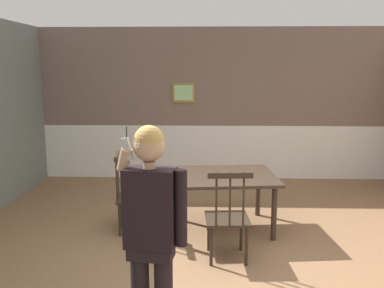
{
  "coord_description": "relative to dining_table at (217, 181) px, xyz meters",
  "views": [
    {
      "loc": [
        -0.2,
        -4.15,
        2.14
      ],
      "look_at": [
        -0.31,
        -0.55,
        1.47
      ],
      "focal_mm": 38.97,
      "sensor_mm": 36.0,
      "label": 1
    }
  ],
  "objects": [
    {
      "name": "chair_near_window",
      "position": [
        0.09,
        -0.93,
        -0.15
      ],
      "size": [
        0.51,
        0.51,
        1.05
      ],
      "rotation": [
        0.0,
        0.0,
        0.06
      ],
      "color": "#2D2319",
      "rests_on": "ground_plane"
    },
    {
      "name": "person_figure",
      "position": [
        -0.55,
        -2.45,
        0.35
      ],
      "size": [
        0.53,
        0.26,
        1.74
      ],
      "rotation": [
        0.0,
        0.0,
        2.99
      ],
      "color": "black",
      "rests_on": "ground_plane"
    },
    {
      "name": "ground_plane",
      "position": [
        0.03,
        -1.17,
        -0.65
      ],
      "size": [
        8.3,
        8.3,
        0.0
      ],
      "primitive_type": "plane",
      "color": "#846042"
    },
    {
      "name": "room_back_partition",
      "position": [
        0.03,
        2.61,
        0.72
      ],
      "size": [
        6.7,
        0.17,
        2.86
      ],
      "color": "#756056",
      "rests_on": "ground_plane"
    },
    {
      "name": "chair_by_doorway",
      "position": [
        -1.14,
        -0.12,
        -0.17
      ],
      "size": [
        0.5,
        0.5,
        1.04
      ],
      "rotation": [
        0.0,
        0.0,
        4.86
      ],
      "color": "#2D2319",
      "rests_on": "ground_plane"
    },
    {
      "name": "dining_table",
      "position": [
        0.0,
        0.0,
        0.0
      ],
      "size": [
        1.61,
        1.23,
        0.74
      ],
      "rotation": [
        0.0,
        0.0,
        0.1
      ],
      "color": "#38281E",
      "rests_on": "ground_plane"
    }
  ]
}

